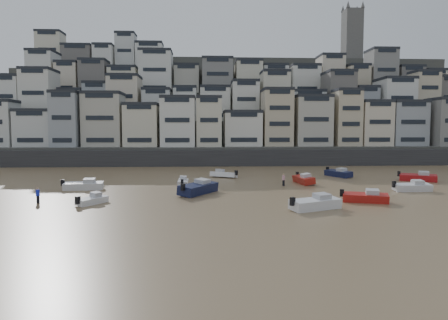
{
  "coord_description": "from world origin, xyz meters",
  "views": [
    {
      "loc": [
        2.17,
        -21.94,
        8.03
      ],
      "look_at": [
        4.84,
        30.0,
        4.0
      ],
      "focal_mm": 32.0,
      "sensor_mm": 36.0,
      "label": 1
    }
  ],
  "objects": [
    {
      "name": "boat_d",
      "position": [
        29.17,
        27.93,
        0.72
      ],
      "size": [
        5.31,
        1.9,
        1.43
      ],
      "primitive_type": null,
      "rotation": [
        0.0,
        0.0,
        0.04
      ],
      "color": "silver",
      "rests_on": "ground"
    },
    {
      "name": "boat_e",
      "position": [
        16.96,
        36.01,
        0.77
      ],
      "size": [
        2.53,
        5.86,
        1.55
      ],
      "primitive_type": null,
      "rotation": [
        0.0,
        0.0,
        -1.45
      ],
      "color": "maroon",
      "rests_on": "ground"
    },
    {
      "name": "person_blue",
      "position": [
        -15.82,
        21.85,
        0.87
      ],
      "size": [
        0.44,
        0.44,
        1.74
      ],
      "primitive_type": null,
      "color": "#1B28CB",
      "rests_on": "ground"
    },
    {
      "name": "boat_i",
      "position": [
        24.94,
        44.07,
        0.79
      ],
      "size": [
        4.0,
        6.05,
        1.57
      ],
      "primitive_type": null,
      "rotation": [
        0.0,
        0.0,
        -1.17
      ],
      "color": "#13193E",
      "rests_on": "ground"
    },
    {
      "name": "boat_b",
      "position": [
        19.92,
        20.56,
        0.72
      ],
      "size": [
        5.52,
        3.22,
        1.43
      ],
      "primitive_type": null,
      "rotation": [
        0.0,
        0.0,
        -0.31
      ],
      "color": "#B11A15",
      "rests_on": "ground"
    },
    {
      "name": "boat_g",
      "position": [
        35.32,
        37.71,
        0.79
      ],
      "size": [
        5.99,
        4.28,
        1.57
      ],
      "primitive_type": null,
      "rotation": [
        0.0,
        0.0,
        -0.47
      ],
      "color": "#AC1518",
      "rests_on": "ground"
    },
    {
      "name": "boat_c",
      "position": [
        1.51,
        27.29,
        0.95
      ],
      "size": [
        5.65,
        7.08,
        1.89
      ],
      "primitive_type": null,
      "rotation": [
        0.0,
        0.0,
        1.0
      ],
      "color": "#13193C",
      "rests_on": "ground"
    },
    {
      "name": "hillside",
      "position": [
        14.73,
        104.84,
        13.01
      ],
      "size": [
        141.04,
        66.0,
        50.0
      ],
      "color": "#4C4C47",
      "rests_on": "ground"
    },
    {
      "name": "boat_f",
      "position": [
        -0.77,
        34.41,
        0.64
      ],
      "size": [
        1.56,
        4.72,
        1.29
      ],
      "primitive_type": null,
      "rotation": [
        0.0,
        0.0,
        1.57
      ],
      "color": "silver",
      "rests_on": "ground"
    },
    {
      "name": "boat_a",
      "position": [
        13.34,
        16.96,
        0.81
      ],
      "size": [
        6.25,
        4.19,
        1.63
      ],
      "primitive_type": null,
      "rotation": [
        0.0,
        0.0,
        0.41
      ],
      "color": "silver",
      "rests_on": "ground"
    },
    {
      "name": "person_pink",
      "position": [
        13.49,
        33.67,
        0.87
      ],
      "size": [
        0.44,
        0.44,
        1.74
      ],
      "primitive_type": null,
      "color": "#D596A5",
      "rests_on": "ground"
    },
    {
      "name": "boat_h",
      "position": [
        5.5,
        44.02,
        0.68
      ],
      "size": [
        5.09,
        3.92,
        1.35
      ],
      "primitive_type": null,
      "rotation": [
        0.0,
        0.0,
        2.61
      ],
      "color": "white",
      "rests_on": "ground"
    },
    {
      "name": "boat_k",
      "position": [
        -13.74,
        31.33,
        0.76
      ],
      "size": [
        5.69,
        2.34,
        1.51
      ],
      "primitive_type": null,
      "rotation": [
        0.0,
        0.0,
        0.1
      ],
      "color": "silver",
      "rests_on": "ground"
    },
    {
      "name": "boat_j",
      "position": [
        -9.8,
        21.02,
        0.55
      ],
      "size": [
        3.25,
        4.14,
        1.1
      ],
      "primitive_type": null,
      "rotation": [
        0.0,
        0.0,
        1.02
      ],
      "color": "white",
      "rests_on": "ground"
    },
    {
      "name": "harbor_wall",
      "position": [
        10.0,
        65.0,
        1.75
      ],
      "size": [
        140.0,
        3.0,
        3.5
      ],
      "primitive_type": "cube",
      "color": "#38383A",
      "rests_on": "ground"
    },
    {
      "name": "ground",
      "position": [
        0.0,
        0.0,
        0.0
      ],
      "size": [
        400.0,
        400.0,
        0.0
      ],
      "primitive_type": "plane",
      "color": "#8E714C",
      "rests_on": "ground"
    }
  ]
}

